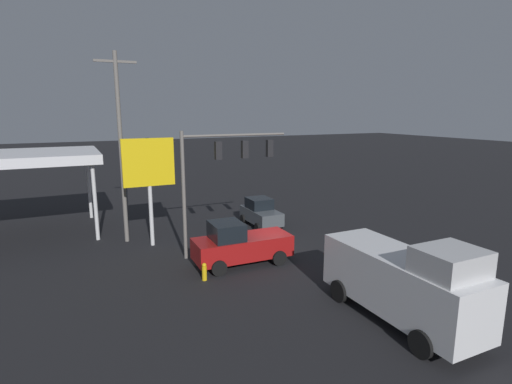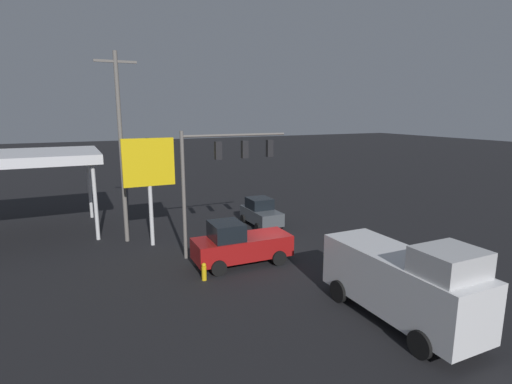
% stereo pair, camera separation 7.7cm
% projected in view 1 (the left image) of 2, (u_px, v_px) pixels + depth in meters
% --- Properties ---
extents(ground_plane, '(200.00, 200.00, 0.00)m').
position_uv_depth(ground_plane, '(271.00, 257.00, 22.48)').
color(ground_plane, black).
extents(traffic_signal_assembly, '(6.25, 0.43, 7.05)m').
position_uv_depth(traffic_signal_assembly, '(222.00, 163.00, 22.26)').
color(traffic_signal_assembly, slate).
rests_on(traffic_signal_assembly, ground).
extents(utility_pole, '(2.40, 0.26, 11.50)m').
position_uv_depth(utility_pole, '(121.00, 145.00, 24.04)').
color(utility_pole, slate).
rests_on(utility_pole, ground).
extents(gas_station_canopy, '(11.31, 7.27, 5.48)m').
position_uv_depth(gas_station_canopy, '(2.00, 159.00, 25.02)').
color(gas_station_canopy, silver).
rests_on(gas_station_canopy, ground).
extents(price_sign, '(3.02, 0.27, 6.52)m').
position_uv_depth(price_sign, '(149.00, 167.00, 23.54)').
color(price_sign, silver).
rests_on(price_sign, ground).
extents(delivery_truck, '(2.57, 6.81, 3.58)m').
position_uv_depth(delivery_truck, '(404.00, 281.00, 15.25)').
color(delivery_truck, silver).
rests_on(delivery_truck, ground).
extents(hatchback_crossing, '(1.97, 3.80, 1.97)m').
position_uv_depth(hatchback_crossing, '(261.00, 213.00, 28.52)').
color(hatchback_crossing, '#474C51').
rests_on(hatchback_crossing, ground).
extents(pickup_parked, '(5.24, 2.36, 2.40)m').
position_uv_depth(pickup_parked, '(240.00, 244.00, 21.22)').
color(pickup_parked, maroon).
rests_on(pickup_parked, ground).
extents(fire_hydrant, '(0.24, 0.24, 0.88)m').
position_uv_depth(fire_hydrant, '(204.00, 272.00, 19.30)').
color(fire_hydrant, gold).
rests_on(fire_hydrant, ground).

